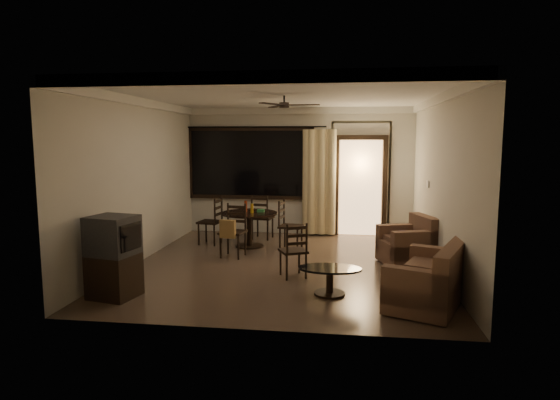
# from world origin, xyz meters

# --- Properties ---
(ground) EXTENTS (5.50, 5.50, 0.00)m
(ground) POSITION_xyz_m (0.00, 0.00, 0.00)
(ground) COLOR #7F6651
(ground) RESTS_ON ground
(room_shell) EXTENTS (5.50, 6.70, 5.50)m
(room_shell) POSITION_xyz_m (0.59, 1.77, 1.83)
(room_shell) COLOR beige
(room_shell) RESTS_ON ground
(dining_table) EXTENTS (1.10, 1.10, 0.91)m
(dining_table) POSITION_xyz_m (-0.84, 1.27, 0.54)
(dining_table) COLOR black
(dining_table) RESTS_ON ground
(dining_chair_west) EXTENTS (0.48, 0.48, 0.95)m
(dining_chair_west) POSITION_xyz_m (-1.67, 1.41, 0.28)
(dining_chair_west) COLOR black
(dining_chair_west) RESTS_ON ground
(dining_chair_east) EXTENTS (0.48, 0.48, 0.95)m
(dining_chair_east) POSITION_xyz_m (-0.02, 1.14, 0.28)
(dining_chair_east) COLOR black
(dining_chair_east) RESTS_ON ground
(dining_chair_south) EXTENTS (0.48, 0.53, 0.95)m
(dining_chair_south) POSITION_xyz_m (-0.98, 0.43, 0.31)
(dining_chair_south) COLOR black
(dining_chair_south) RESTS_ON ground
(dining_chair_north) EXTENTS (0.48, 0.48, 0.95)m
(dining_chair_north) POSITION_xyz_m (-0.72, 2.05, 0.28)
(dining_chair_north) COLOR black
(dining_chair_north) RESTS_ON ground
(tv_cabinet) EXTENTS (0.67, 0.62, 1.10)m
(tv_cabinet) POSITION_xyz_m (-2.05, -1.90, 0.55)
(tv_cabinet) COLOR black
(tv_cabinet) RESTS_ON ground
(sofa) EXTENTS (1.27, 1.63, 0.77)m
(sofa) POSITION_xyz_m (2.10, -1.65, 0.31)
(sofa) COLOR #42231F
(sofa) RESTS_ON ground
(armchair) EXTENTS (1.01, 1.01, 0.81)m
(armchair) POSITION_xyz_m (2.10, 0.32, 0.33)
(armchair) COLOR #42231F
(armchair) RESTS_ON ground
(coffee_table) EXTENTS (0.86, 0.51, 0.38)m
(coffee_table) POSITION_xyz_m (0.80, -1.44, 0.25)
(coffee_table) COLOR black
(coffee_table) RESTS_ON ground
(side_chair) EXTENTS (0.50, 0.50, 0.86)m
(side_chair) POSITION_xyz_m (0.23, -0.68, 0.25)
(side_chair) COLOR black
(side_chair) RESTS_ON ground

